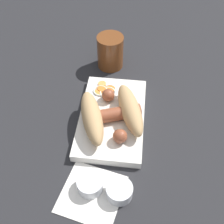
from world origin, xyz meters
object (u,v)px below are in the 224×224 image
food_tray (112,117)px  condiment_cup_near (90,185)px  condiment_cup_far (119,191)px  drink_glass (110,52)px  bread_roll (111,114)px  sausage (114,114)px

food_tray → condiment_cup_near: (-0.19, 0.02, 0.00)m
condiment_cup_far → drink_glass: (0.41, 0.07, 0.04)m
food_tray → condiment_cup_far: size_ratio=4.74×
bread_roll → condiment_cup_near: (-0.17, 0.02, -0.03)m
sausage → condiment_cup_near: sausage is taller
food_tray → drink_glass: drink_glass is taller
condiment_cup_far → drink_glass: 0.42m
bread_roll → condiment_cup_near: bread_roll is taller
condiment_cup_far → drink_glass: drink_glass is taller
bread_roll → sausage: 0.01m
condiment_cup_near → drink_glass: bearing=0.9°
sausage → drink_glass: 0.23m
food_tray → drink_glass: (0.22, 0.03, 0.04)m
food_tray → bread_roll: size_ratio=1.32×
food_tray → bread_roll: bearing=-179.7°
condiment_cup_far → condiment_cup_near: bearing=82.8°
bread_roll → drink_glass: drink_glass is taller
food_tray → drink_glass: bearing=8.0°
condiment_cup_far → sausage: bearing=10.0°
sausage → condiment_cup_far: size_ratio=2.85×
condiment_cup_near → drink_glass: (0.41, 0.01, 0.04)m
drink_glass → sausage: bearing=-171.1°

